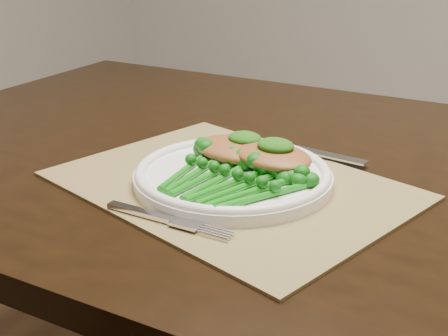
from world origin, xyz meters
The scene contains 9 objects.
placemat centered at (0.03, -0.24, 0.75)m, with size 0.46×0.34×0.00m, color olive.
dinner_plate centered at (0.04, -0.24, 0.77)m, with size 0.27×0.27×0.02m.
knife centered at (0.04, -0.07, 0.76)m, with size 0.22×0.03×0.01m.
fork centered at (0.04, -0.38, 0.76)m, with size 0.18×0.02×0.01m.
chicken_fillet_left centered at (0.01, -0.18, 0.78)m, with size 0.14×0.10×0.03m, color brown.
chicken_fillet_right centered at (0.07, -0.19, 0.79)m, with size 0.13×0.09×0.03m, color brown.
pesto_dollop_left centered at (0.02, -0.18, 0.80)m, with size 0.05×0.04×0.02m, color #114209.
pesto_dollop_right centered at (0.08, -0.19, 0.80)m, with size 0.05×0.04×0.02m, color #114209.
broccolini_bundle centered at (0.05, -0.29, 0.78)m, with size 0.18×0.20×0.04m.
Camera 1 is at (0.44, -0.92, 1.09)m, focal length 50.00 mm.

